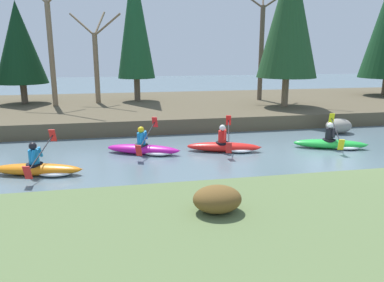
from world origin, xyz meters
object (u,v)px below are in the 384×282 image
kayaker_lead (333,143)px  kayaker_middle (227,146)px  kayaker_trailing (146,149)px  boulder_midstream (339,126)px  kayaker_far_back (40,168)px

kayaker_lead → kayaker_middle: bearing=-165.0°
kayaker_middle → kayaker_trailing: bearing=-168.6°
kayaker_lead → kayaker_trailing: bearing=-164.7°
kayaker_lead → boulder_midstream: kayaker_lead is taller
kayaker_far_back → boulder_midstream: 12.64m
kayaker_lead → kayaker_trailing: size_ratio=1.01×
kayaker_middle → kayaker_trailing: (-2.95, 0.24, 0.00)m
kayaker_middle → boulder_midstream: kayaker_middle is taller
kayaker_lead → boulder_midstream: size_ratio=2.34×
kayaker_middle → boulder_midstream: 6.25m
kayaker_trailing → kayaker_middle: bearing=18.2°
kayaker_trailing → boulder_midstream: size_ratio=2.32×
kayaker_lead → kayaker_far_back: bearing=-153.7°
kayaker_middle → kayaker_lead: bearing=10.9°
kayaker_trailing → boulder_midstream: (8.84, 1.85, 0.13)m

